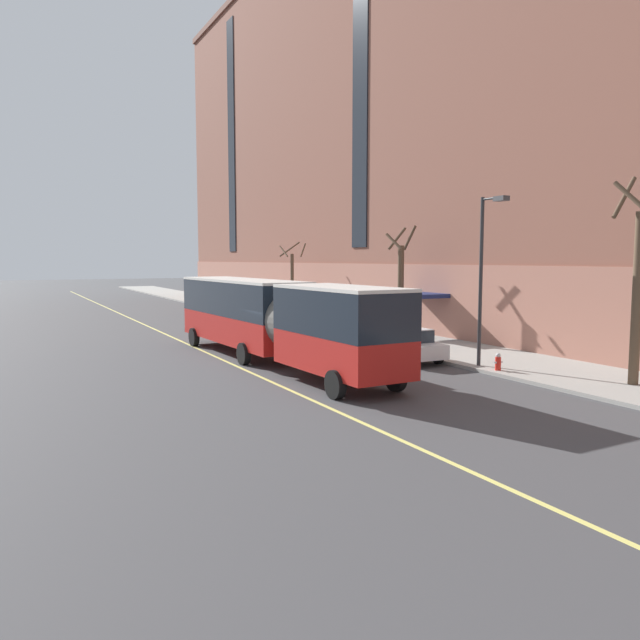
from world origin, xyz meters
The scene contains 13 objects.
ground_plane centered at (0.00, 0.00, 0.00)m, with size 260.00×260.00×0.00m, color #424244.
sidewalk centered at (9.69, 3.00, 0.07)m, with size 5.65×160.00×0.15m, color #9E9B93.
apartment_facade centered at (18.50, 0.00, 16.37)m, with size 15.20×110.00×32.77m.
city_bus centered at (0.06, 0.54, 2.16)m, with size 3.55×18.06×3.73m.
parked_car_red_0 centered at (5.72, 21.18, 0.78)m, with size 1.99×4.56×1.56m.
parked_car_red_1 centered at (5.55, 27.61, 0.78)m, with size 2.04×4.47×1.56m.
parked_car_white_2 centered at (5.78, -1.70, 0.78)m, with size 2.02×4.28×1.56m.
street_tree_near_corner centered at (9.71, -10.56, 4.00)m, with size 2.14×1.97×7.62m.
street_tree_mid_block centered at (9.72, 4.48, 3.29)m, with size 1.45×1.40×6.49m.
street_tree_far_uptown centered at (9.74, 19.48, 3.16)m, with size 1.91×2.13×5.98m.
street_lamp centered at (7.46, -5.00, 4.52)m, with size 0.36×1.48×7.18m.
fire_hydrant centered at (7.36, -6.06, 0.49)m, with size 0.42×0.24×0.72m.
lane_centerline centered at (-1.64, 3.00, 0.00)m, with size 0.16×140.00×0.01m, color #E0D66B.
Camera 1 is at (-10.80, -25.32, 4.73)m, focal length 35.00 mm.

